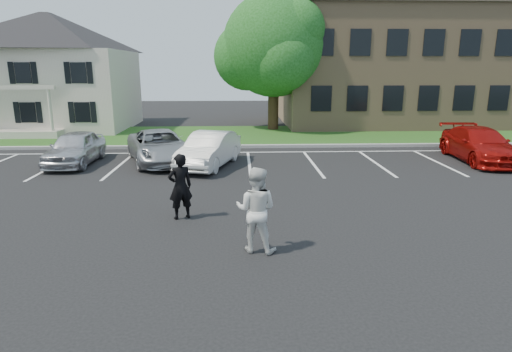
{
  "coord_description": "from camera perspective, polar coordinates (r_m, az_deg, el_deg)",
  "views": [
    {
      "loc": [
        -0.47,
        -10.2,
        4.1
      ],
      "look_at": [
        0.0,
        1.0,
        1.25
      ],
      "focal_mm": 30.0,
      "sensor_mm": 36.0,
      "label": 1
    }
  ],
  "objects": [
    {
      "name": "ground_plane",
      "position": [
        11.0,
        0.22,
        -7.61
      ],
      "size": [
        90.0,
        90.0,
        0.0
      ],
      "primitive_type": "plane",
      "color": "black",
      "rests_on": "ground"
    },
    {
      "name": "curb",
      "position": [
        22.57,
        -1.17,
        3.99
      ],
      "size": [
        40.0,
        0.3,
        0.15
      ],
      "primitive_type": "cube",
      "color": "gray",
      "rests_on": "ground"
    },
    {
      "name": "grass_strip",
      "position": [
        26.52,
        -1.36,
        5.45
      ],
      "size": [
        44.0,
        8.0,
        0.08
      ],
      "primitive_type": "cube",
      "color": "#33501E",
      "rests_on": "ground"
    },
    {
      "name": "stall_lines",
      "position": [
        19.67,
        3.11,
        2.23
      ],
      "size": [
        34.0,
        5.36,
        0.01
      ],
      "color": "silver",
      "rests_on": "ground"
    },
    {
      "name": "house",
      "position": [
        32.67,
        -25.59,
        12.44
      ],
      "size": [
        10.3,
        9.22,
        7.6
      ],
      "color": "beige",
      "rests_on": "ground"
    },
    {
      "name": "office_building",
      "position": [
        35.3,
        22.44,
        13.32
      ],
      "size": [
        22.4,
        10.4,
        8.3
      ],
      "color": "#A3845F",
      "rests_on": "ground"
    },
    {
      "name": "tree",
      "position": [
        28.9,
        2.55,
        16.73
      ],
      "size": [
        7.8,
        7.2,
        8.8
      ],
      "color": "black",
      "rests_on": "ground"
    },
    {
      "name": "man_black_suit",
      "position": [
        11.94,
        -10.06,
        -1.39
      ],
      "size": [
        0.8,
        0.68,
        1.85
      ],
      "primitive_type": "imported",
      "rotation": [
        0.0,
        0.0,
        3.57
      ],
      "color": "black",
      "rests_on": "ground"
    },
    {
      "name": "man_white_shirt",
      "position": [
        9.67,
        0.0,
        -4.53
      ],
      "size": [
        1.14,
        1.0,
        1.97
      ],
      "primitive_type": "imported",
      "rotation": [
        0.0,
        0.0,
        2.84
      ],
      "color": "silver",
      "rests_on": "ground"
    },
    {
      "name": "car_silver_west",
      "position": [
        20.17,
        -22.97,
        3.47
      ],
      "size": [
        1.7,
        4.21,
        1.44
      ],
      "primitive_type": "imported",
      "rotation": [
        0.0,
        0.0,
        -0.0
      ],
      "color": "silver",
      "rests_on": "ground"
    },
    {
      "name": "car_silver_minivan",
      "position": [
        19.43,
        -12.73,
        3.85
      ],
      "size": [
        3.92,
        5.58,
        1.41
      ],
      "primitive_type": "imported",
      "rotation": [
        0.0,
        0.0,
        0.34
      ],
      "color": "#A3A5AA",
      "rests_on": "ground"
    },
    {
      "name": "car_white_sedan",
      "position": [
        18.25,
        -6.25,
        3.51
      ],
      "size": [
        2.71,
        4.64,
        1.45
      ],
      "primitive_type": "imported",
      "rotation": [
        0.0,
        0.0,
        -0.29
      ],
      "color": "silver",
      "rests_on": "ground"
    },
    {
      "name": "car_red_compact",
      "position": [
        21.68,
        27.64,
        3.72
      ],
      "size": [
        2.41,
        5.23,
        1.48
      ],
      "primitive_type": "imported",
      "rotation": [
        0.0,
        0.0,
        -0.07
      ],
      "color": "#9C0D0A",
      "rests_on": "ground"
    }
  ]
}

